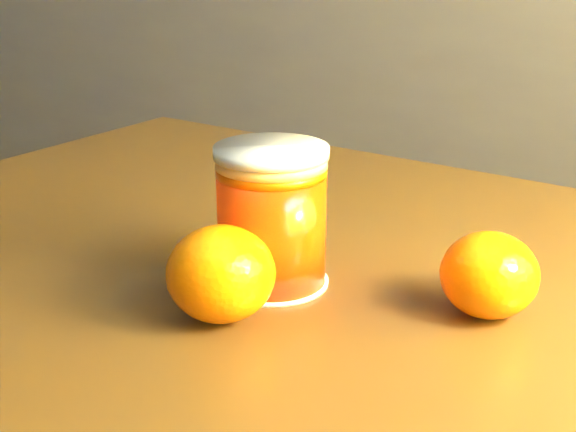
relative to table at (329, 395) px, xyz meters
The scene contains 5 objects.
kitchen_counter 1.65m from the table, 120.89° to the left, with size 3.15×0.60×0.90m, color #535257.
table is the anchor object (origin of this frame).
juice_glass 0.16m from the table, 159.73° to the right, with size 0.09×0.09×0.11m.
orange_front 0.16m from the table, 118.76° to the right, with size 0.08×0.08×0.07m, color orange.
orange_back 0.17m from the table, ahead, with size 0.07×0.07×0.06m, color orange.
Camera 1 is at (1.07, -0.46, 1.02)m, focal length 50.00 mm.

